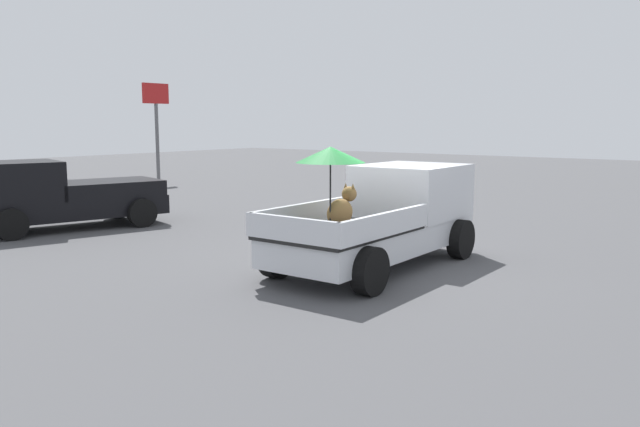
# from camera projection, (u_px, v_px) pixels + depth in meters

# --- Properties ---
(ground_plane) EXTENTS (80.00, 80.00, 0.00)m
(ground_plane) POSITION_uv_depth(u_px,v_px,m) (375.00, 267.00, 12.26)
(ground_plane) COLOR #4C4C4F
(pickup_truck_main) EXTENTS (5.05, 2.25, 2.35)m
(pickup_truck_main) POSITION_uv_depth(u_px,v_px,m) (387.00, 215.00, 12.47)
(pickup_truck_main) COLOR black
(pickup_truck_main) RESTS_ON ground
(pickup_truck_red) EXTENTS (5.11, 3.19, 1.80)m
(pickup_truck_red) POSITION_uv_depth(u_px,v_px,m) (60.00, 196.00, 16.48)
(pickup_truck_red) COLOR black
(pickup_truck_red) RESTS_ON ground
(motel_sign) EXTENTS (1.40, 0.16, 4.48)m
(motel_sign) POSITION_uv_depth(u_px,v_px,m) (156.00, 112.00, 28.67)
(motel_sign) COLOR #59595B
(motel_sign) RESTS_ON ground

